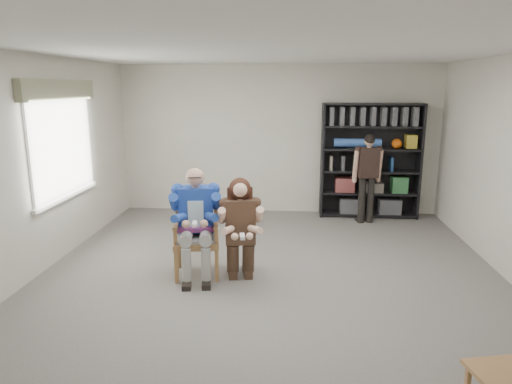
# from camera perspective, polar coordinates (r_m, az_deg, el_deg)

# --- Properties ---
(room_shell) EXTENTS (6.00, 7.00, 2.80)m
(room_shell) POSITION_cam_1_polar(r_m,az_deg,el_deg) (5.27, 1.66, 2.19)
(room_shell) COLOR beige
(room_shell) RESTS_ON ground
(floor) EXTENTS (6.00, 7.00, 0.01)m
(floor) POSITION_cam_1_polar(r_m,az_deg,el_deg) (5.70, 1.56, -11.76)
(floor) COLOR #635F5B
(floor) RESTS_ON ground
(window_left) EXTENTS (0.16, 2.00, 1.75)m
(window_left) POSITION_cam_1_polar(r_m,az_deg,el_deg) (6.99, -22.93, 5.79)
(window_left) COLOR silver
(window_left) RESTS_ON room_shell
(armchair) EXTENTS (0.72, 0.70, 1.09)m
(armchair) POSITION_cam_1_polar(r_m,az_deg,el_deg) (5.90, -7.44, -5.30)
(armchair) COLOR #9F7743
(armchair) RESTS_ON floor
(seated_man) EXTENTS (0.74, 0.94, 1.41)m
(seated_man) POSITION_cam_1_polar(r_m,az_deg,el_deg) (5.86, -7.49, -3.79)
(seated_man) COLOR navy
(seated_man) RESTS_ON floor
(kneeling_woman) EXTENTS (0.68, 0.95, 1.29)m
(kneeling_woman) POSITION_cam_1_polar(r_m,az_deg,el_deg) (5.67, -1.95, -4.89)
(kneeling_woman) COLOR #3D261D
(kneeling_woman) RESTS_ON floor
(bookshelf) EXTENTS (1.80, 0.38, 2.10)m
(bookshelf) POSITION_cam_1_polar(r_m,az_deg,el_deg) (8.67, 14.08, 3.78)
(bookshelf) COLOR black
(bookshelf) RESTS_ON floor
(standing_man) EXTENTS (0.54, 0.37, 1.59)m
(standing_man) POSITION_cam_1_polar(r_m,az_deg,el_deg) (8.28, 13.73, 1.57)
(standing_man) COLOR black
(standing_man) RESTS_ON floor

